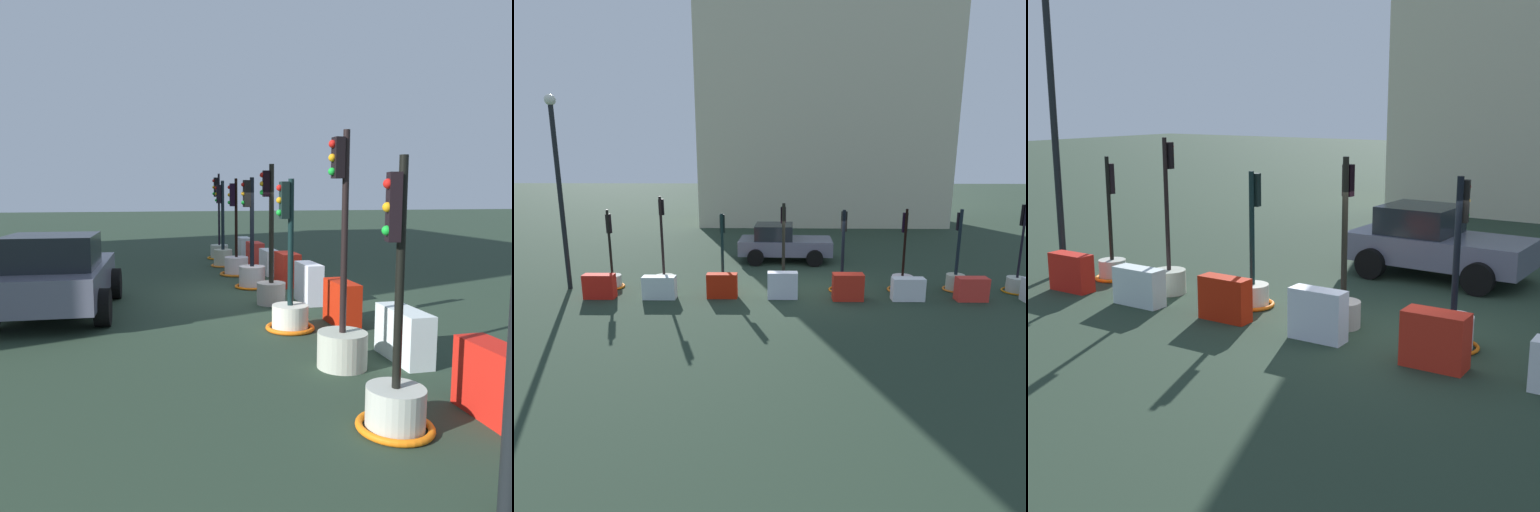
% 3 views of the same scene
% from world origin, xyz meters
% --- Properties ---
extents(ground_plane, '(120.00, 120.00, 0.00)m').
position_xyz_m(ground_plane, '(0.00, 0.00, 0.00)').
color(ground_plane, '#243527').
extents(traffic_light_0, '(0.83, 0.83, 2.85)m').
position_xyz_m(traffic_light_0, '(-7.26, 0.04, 0.43)').
color(traffic_light_0, '#B2B6A9').
rests_on(traffic_light_0, ground_plane).
extents(traffic_light_1, '(0.71, 0.71, 3.34)m').
position_xyz_m(traffic_light_1, '(-5.32, -0.14, 0.54)').
color(traffic_light_1, '#AFB4A1').
rests_on(traffic_light_1, ground_plane).
extents(traffic_light_2, '(0.90, 0.90, 2.74)m').
position_xyz_m(traffic_light_2, '(-3.23, 0.03, 0.44)').
color(traffic_light_2, silver).
rests_on(traffic_light_2, ground_plane).
extents(traffic_light_3, '(0.64, 0.64, 3.12)m').
position_xyz_m(traffic_light_3, '(-1.06, -0.15, 0.62)').
color(traffic_light_3, '#BAADA1').
rests_on(traffic_light_3, ground_plane).
extents(traffic_light_4, '(0.92, 0.92, 2.89)m').
position_xyz_m(traffic_light_4, '(1.02, -0.14, 0.49)').
color(traffic_light_4, silver).
rests_on(traffic_light_4, ground_plane).
extents(construction_barrier_0, '(1.03, 0.41, 0.83)m').
position_xyz_m(construction_barrier_0, '(-7.25, -1.17, 0.41)').
color(construction_barrier_0, red).
rests_on(construction_barrier_0, ground_plane).
extents(construction_barrier_1, '(1.10, 0.42, 0.78)m').
position_xyz_m(construction_barrier_1, '(-5.21, -1.16, 0.39)').
color(construction_barrier_1, silver).
rests_on(construction_barrier_1, ground_plane).
extents(construction_barrier_2, '(1.02, 0.38, 0.84)m').
position_xyz_m(construction_barrier_2, '(-3.12, -1.02, 0.42)').
color(construction_barrier_2, red).
rests_on(construction_barrier_2, ground_plane).
extents(construction_barrier_3, '(1.01, 0.39, 0.91)m').
position_xyz_m(construction_barrier_3, '(-1.08, -1.03, 0.45)').
color(construction_barrier_3, silver).
rests_on(construction_barrier_3, ground_plane).
extents(construction_barrier_4, '(1.02, 0.49, 0.90)m').
position_xyz_m(construction_barrier_4, '(1.09, -1.14, 0.45)').
color(construction_barrier_4, red).
rests_on(construction_barrier_4, ground_plane).
extents(car_grey_saloon, '(4.20, 2.37, 1.67)m').
position_xyz_m(car_grey_saloon, '(-1.06, 4.35, 0.82)').
color(car_grey_saloon, slate).
rests_on(car_grey_saloon, ground_plane).
extents(street_lamp_post, '(0.36, 0.36, 6.67)m').
position_xyz_m(street_lamp_post, '(-8.78, -0.13, 3.90)').
color(street_lamp_post, black).
rests_on(street_lamp_post, ground_plane).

